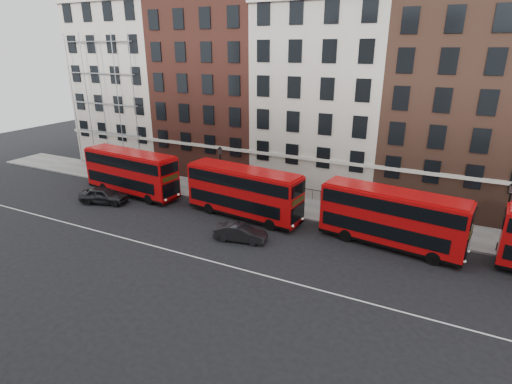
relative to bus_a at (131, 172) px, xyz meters
The scene contains 13 objects.
ground 17.70m from the bus_a, 20.43° to the right, with size 120.00×120.00×0.00m, color black.
pavement 17.17m from the bus_a, 14.93° to the left, with size 80.00×5.00×0.15m, color gray.
kerb 16.70m from the bus_a, ahead, with size 80.00×0.30×0.16m, color gray.
road_centre_line 18.49m from the bus_a, 26.30° to the right, with size 70.00×0.12×0.01m, color white.
building_terrace 21.42m from the bus_a, 36.11° to the left, with size 64.00×11.95×22.00m.
bus_a is the anchor object (origin of this frame).
bus_b 13.01m from the bus_a, ahead, with size 10.97×3.77×4.52m.
bus_c 25.58m from the bus_a, ahead, with size 10.85×3.92×4.46m.
car_rear 3.66m from the bus_a, 103.11° to the right, with size 1.86×4.63×1.58m, color black.
car_front 15.74m from the bus_a, 15.99° to the right, with size 1.44×4.12×1.36m, color black.
lamp_post_left 9.45m from the bus_a, 16.69° to the left, with size 0.44×0.44×5.33m.
lamp_post_right 33.17m from the bus_a, ahead, with size 0.44×0.44×5.33m.
iron_railings 17.79m from the bus_a, 21.83° to the left, with size 6.60×0.06×1.00m, color black, non-canonical shape.
Camera 1 is at (12.36, -22.95, 14.29)m, focal length 28.00 mm.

